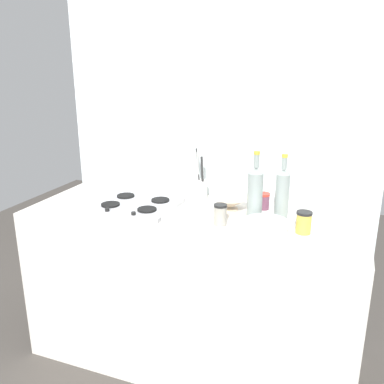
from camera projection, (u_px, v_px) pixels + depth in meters
ground_plane at (192, 353)px, 2.51m from camera, size 6.00×6.00×0.00m
counter_block at (192, 287)px, 2.37m from camera, size 1.80×0.70×0.90m
backsplash_panel at (215, 147)px, 2.49m from camera, size 1.90×0.06×2.38m
stovetop_hob at (136, 205)px, 2.33m from camera, size 0.45×0.37×0.04m
plate_stack at (266, 226)px, 2.00m from camera, size 0.22×0.22×0.05m
wine_bottle_leftmost at (282, 193)px, 2.13m from camera, size 0.07×0.07×0.34m
wine_bottle_mid_left at (255, 192)px, 2.13m from camera, size 0.08×0.08×0.35m
mixing_bowl at (230, 203)px, 2.28m from camera, size 0.20×0.20×0.07m
butter_dish at (177, 217)px, 2.08m from camera, size 0.14×0.11×0.07m
utensil_crock at (199, 189)px, 2.45m from camera, size 0.09×0.09×0.30m
condiment_jar_front at (220, 214)px, 2.06m from camera, size 0.07×0.07×0.11m
condiment_jar_rear at (263, 201)px, 2.29m from camera, size 0.07×0.07×0.09m
condiment_jar_spare at (304, 222)px, 1.96m from camera, size 0.08×0.08×0.11m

